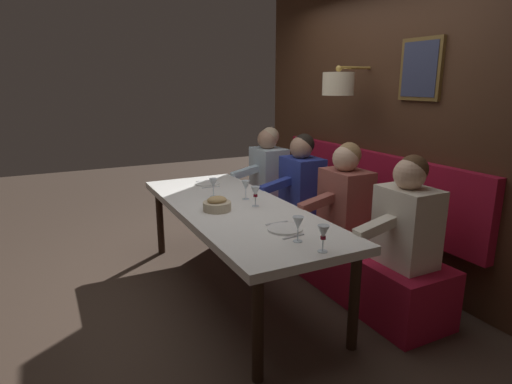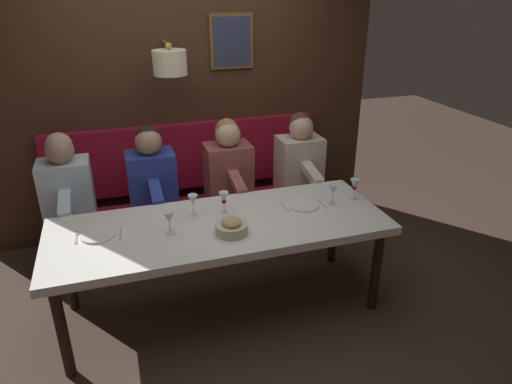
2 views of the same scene
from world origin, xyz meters
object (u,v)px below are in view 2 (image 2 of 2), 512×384
object	(u,v)px
diner_nearest	(300,158)
diner_middle	(151,175)
wine_glass_1	(169,218)
diner_near	(228,166)
dining_table	(221,231)
diner_far	(66,184)
wine_glass_2	(224,198)
wine_glass_3	(193,201)
wine_glass_4	(355,185)
wine_glass_0	(333,190)
bread_bowl	(232,227)

from	to	relation	value
diner_nearest	diner_middle	distance (m)	1.35
diner_nearest	wine_glass_1	bearing A→B (deg)	124.74
diner_near	dining_table	bearing A→B (deg)	161.74
diner_far	wine_glass_2	world-z (taller)	diner_far
diner_nearest	wine_glass_3	distance (m)	1.34
wine_glass_2	wine_glass_3	distance (m)	0.23
dining_table	diner_far	xyz separation A→B (m)	(0.88, 1.06, 0.14)
wine_glass_1	wine_glass_4	distance (m)	1.46
diner_nearest	dining_table	bearing A→B (deg)	132.16
diner_near	wine_glass_4	distance (m)	1.14
wine_glass_1	wine_glass_0	bearing A→B (deg)	-86.42
wine_glass_0	wine_glass_3	xyz separation A→B (m)	(0.14, 1.05, 0.00)
wine_glass_3	wine_glass_4	world-z (taller)	same
dining_table	bread_bowl	distance (m)	0.21
dining_table	wine_glass_0	bearing A→B (deg)	-87.71
wine_glass_3	bread_bowl	size ratio (longest dim) A/B	0.75
wine_glass_0	wine_glass_2	distance (m)	0.83
diner_nearest	bread_bowl	xyz separation A→B (m)	(-1.05, 0.94, -0.03)
wine_glass_1	wine_glass_3	bearing A→B (deg)	-42.99
dining_table	wine_glass_2	size ratio (longest dim) A/B	14.56
wine_glass_3	wine_glass_4	bearing A→B (deg)	-94.34
wine_glass_4	wine_glass_2	bearing A→B (deg)	85.86
diner_near	wine_glass_3	world-z (taller)	diner_near
wine_glass_1	wine_glass_4	size ratio (longest dim) A/B	1.00
diner_nearest	wine_glass_0	distance (m)	0.85
dining_table	diner_nearest	size ratio (longest dim) A/B	3.02
diner_middle	diner_near	bearing A→B (deg)	-90.00
dining_table	diner_far	size ratio (longest dim) A/B	3.02
wine_glass_1	wine_glass_2	bearing A→B (deg)	-65.31
dining_table	bread_bowl	bearing A→B (deg)	-167.46
wine_glass_0	wine_glass_1	xyz separation A→B (m)	(-0.08, 1.25, 0.00)
wine_glass_2	wine_glass_4	world-z (taller)	same
diner_near	diner_middle	world-z (taller)	same
wine_glass_1	wine_glass_2	distance (m)	0.47
diner_near	bread_bowl	bearing A→B (deg)	166.42
diner_far	wine_glass_4	bearing A→B (deg)	-110.41
bread_bowl	dining_table	bearing A→B (deg)	12.54
wine_glass_0	dining_table	bearing A→B (deg)	92.29
diner_near	wine_glass_1	world-z (taller)	diner_near
wine_glass_0	bread_bowl	size ratio (longest dim) A/B	0.75
dining_table	diner_far	distance (m)	1.39
bread_bowl	diner_middle	bearing A→B (deg)	21.71
diner_nearest	wine_glass_0	bearing A→B (deg)	174.44
dining_table	wine_glass_0	size ratio (longest dim) A/B	14.56
wine_glass_1	bread_bowl	distance (m)	0.42
diner_nearest	wine_glass_2	distance (m)	1.16
diner_middle	wine_glass_0	size ratio (longest dim) A/B	4.82
diner_nearest	diner_middle	xyz separation A→B (m)	(0.00, 1.35, 0.00)
diner_far	diner_nearest	bearing A→B (deg)	-90.00
diner_near	bread_bowl	size ratio (longest dim) A/B	3.60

